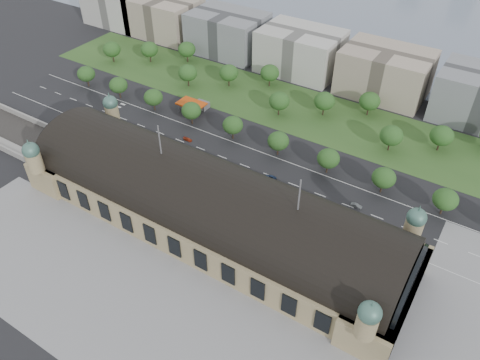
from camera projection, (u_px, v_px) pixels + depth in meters
The scene contains 48 objects.
ground at pixel (210, 225), 176.43m from camera, with size 900.00×900.00×0.00m, color black.
station at pixel (208, 205), 169.89m from camera, with size 150.00×48.40×44.30m.
track_cutting at pixel (16, 138), 220.05m from camera, with size 70.00×24.00×3.10m.
plaza_south at pixel (153, 323), 143.64m from camera, with size 190.00×48.00×0.12m, color gray.
road_slab at pixel (222, 157), 209.45m from camera, with size 260.00×26.00×0.10m, color black.
grass_belt at pixel (289, 107), 243.20m from camera, with size 300.00×45.00×0.10m, color #2E5120.
petrol_station at pixel (197, 104), 239.37m from camera, with size 14.00×13.00×5.05m.
lake at pixel (427, 0), 370.49m from camera, with size 700.00×320.00×0.08m, color slate.
office_0 at pixel (120, 6), 325.74m from camera, with size 45.00×32.00×24.00m, color #BBB8B1.
office_1 at pixel (165, 17), 309.19m from camera, with size 45.00×32.00×24.00m, color tan.
office_2 at pixel (228, 33), 288.50m from camera, with size 45.00×32.00×24.00m, color gray.
office_3 at pixel (300, 51), 267.82m from camera, with size 45.00×32.00×24.00m, color #BBB8B1.
office_4 at pixel (385, 73), 247.13m from camera, with size 45.00×32.00×24.00m, color tan.
tree_row_0 at pixel (86, 74), 255.86m from camera, with size 9.60×9.60×11.52m.
tree_row_1 at pixel (118, 85), 245.93m from camera, with size 9.60×9.60×11.52m.
tree_row_2 at pixel (153, 97), 236.00m from camera, with size 9.60×9.60×11.52m.
tree_row_3 at pixel (191, 111), 226.08m from camera, with size 9.60×9.60×11.52m.
tree_row_4 at pixel (233, 125), 216.15m from camera, with size 9.60×9.60×11.52m.
tree_row_5 at pixel (278, 141), 206.22m from camera, with size 9.60×9.60×11.52m.
tree_row_6 at pixel (328, 158), 196.29m from camera, with size 9.60×9.60×11.52m.
tree_row_7 at pixel (384, 178), 186.36m from camera, with size 9.60×9.60×11.52m.
tree_row_8 at pixel (446, 199), 176.43m from camera, with size 9.60×9.60×11.52m.
tree_belt_0 at pixel (112, 49), 279.14m from camera, with size 10.40×10.40×12.48m.
tree_belt_1 at pixel (149, 49), 279.10m from camera, with size 10.40×10.40×12.48m.
tree_belt_2 at pixel (187, 49), 279.05m from camera, with size 10.40×10.40×12.48m.
tree_belt_3 at pixel (188, 73), 255.56m from camera, with size 10.40×10.40×12.48m.
tree_belt_4 at pixel (229, 73), 255.51m from camera, with size 10.40×10.40×12.48m.
tree_belt_5 at pixel (270, 73), 255.47m from camera, with size 10.40×10.40×12.48m.
tree_belt_6 at pixel (279, 101), 231.98m from camera, with size 10.40×10.40×12.48m.
tree_belt_7 at pixel (324, 101), 231.93m from camera, with size 10.40×10.40×12.48m.
tree_belt_8 at pixel (370, 101), 231.89m from camera, with size 10.40×10.40×12.48m.
tree_belt_9 at pixel (391, 136), 208.40m from camera, with size 10.40×10.40×12.48m.
tree_belt_10 at pixel (442, 136), 208.35m from camera, with size 10.40×10.40×12.48m.
traffic_car_1 at pixel (110, 109), 240.52m from camera, with size 1.38×3.97×1.31m, color gray.
traffic_car_3 at pixel (188, 139), 219.13m from camera, with size 1.82×4.47×1.30m, color maroon.
traffic_car_4 at pixel (271, 177), 197.29m from camera, with size 1.93×4.80×1.63m, color #192848.
traffic_car_5 at pixel (356, 206), 183.56m from camera, with size 1.56×4.48×1.48m, color #565A5D.
traffic_car_6 at pixel (391, 232), 172.80m from camera, with size 2.15×4.67×1.30m, color silver.
parked_car_0 at pixel (134, 148), 213.33m from camera, with size 1.55×4.45×1.47m, color black.
parked_car_1 at pixel (107, 131), 224.38m from camera, with size 2.56×5.56×1.55m, color maroon.
parked_car_2 at pixel (112, 134), 221.96m from camera, with size 2.32×5.70×1.65m, color #181A45.
parked_car_3 at pixel (119, 142), 217.25m from camera, with size 1.56×3.88×1.32m, color #53575A.
parked_car_4 at pixel (163, 161), 206.21m from camera, with size 1.54×4.41×1.45m, color silver.
parked_car_5 at pixel (185, 162), 205.04m from camera, with size 2.74×5.95×1.65m, color gray.
parked_car_6 at pixel (175, 159), 207.21m from camera, with size 2.11×5.18×1.50m, color black.
bus_west at pixel (235, 178), 195.24m from camera, with size 3.13×13.38×3.73m, color red.
bus_mid at pixel (278, 194), 187.65m from camera, with size 2.90×12.37×3.45m, color silver.
bus_east at pixel (336, 218), 177.20m from camera, with size 2.64×11.30×3.15m, color silver.
Camera 1 is at (76.91, -99.63, 125.32)m, focal length 35.00 mm.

